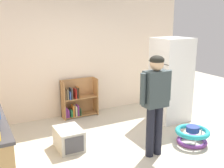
# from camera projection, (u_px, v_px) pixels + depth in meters

# --- Properties ---
(ground_plane) EXTENTS (12.00, 12.00, 0.00)m
(ground_plane) POSITION_uv_depth(u_px,v_px,m) (135.00, 155.00, 4.46)
(ground_plane) COLOR beige
(ground_plane) RESTS_ON ground
(back_wall) EXTENTS (5.20, 0.06, 2.70)m
(back_wall) POSITION_uv_depth(u_px,v_px,m) (81.00, 55.00, 6.13)
(back_wall) COLOR beige
(back_wall) RESTS_ON ground
(refrigerator) EXTENTS (0.73, 0.68, 1.78)m
(refrigerator) POSITION_uv_depth(u_px,v_px,m) (171.00, 80.00, 5.82)
(refrigerator) COLOR white
(refrigerator) RESTS_ON ground
(bookshelf) EXTENTS (0.80, 0.28, 0.85)m
(bookshelf) POSITION_uv_depth(u_px,v_px,m) (77.00, 101.00, 6.12)
(bookshelf) COLOR #B07D49
(bookshelf) RESTS_ON ground
(standing_person) EXTENTS (0.57, 0.23, 1.64)m
(standing_person) POSITION_uv_depth(u_px,v_px,m) (156.00, 97.00, 4.24)
(standing_person) COLOR black
(standing_person) RESTS_ON ground
(baby_walker) EXTENTS (0.60, 0.60, 0.32)m
(baby_walker) POSITION_uv_depth(u_px,v_px,m) (192.00, 135.00, 4.84)
(baby_walker) COLOR #813C98
(baby_walker) RESTS_ON ground
(pet_carrier) EXTENTS (0.42, 0.55, 0.36)m
(pet_carrier) POSITION_uv_depth(u_px,v_px,m) (69.00, 139.00, 4.64)
(pet_carrier) COLOR beige
(pet_carrier) RESTS_ON ground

